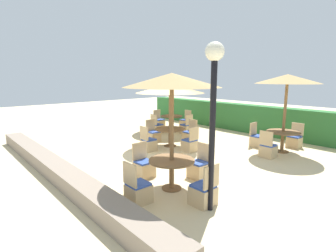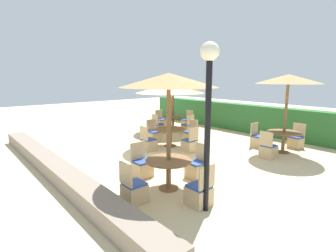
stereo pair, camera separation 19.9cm
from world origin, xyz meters
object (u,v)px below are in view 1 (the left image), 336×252
at_px(patio_chair_front_right_south, 138,191).
at_px(parasol_back_right, 288,80).
at_px(round_table_front_right, 172,166).
at_px(patio_chair_center_east, 190,144).
at_px(parasol_back_left, 172,83).
at_px(round_table_center, 170,132).
at_px(patio_chair_back_right_south, 268,150).
at_px(patio_chair_center_south, 148,144).
at_px(patio_chair_center_north, 190,136).
at_px(lamp_post, 213,95).
at_px(patio_chair_back_right_west, 257,140).
at_px(patio_chair_front_right_east, 204,193).
at_px(patio_chair_back_left_north, 185,123).
at_px(patio_chair_front_right_north, 199,168).
at_px(parasol_center, 170,89).
at_px(round_table_back_right, 283,135).
at_px(patio_chair_front_right_west, 144,167).
at_px(patio_chair_back_left_west, 159,123).
at_px(patio_chair_back_right_north, 294,141).
at_px(patio_chair_back_left_south, 157,128).
at_px(parasol_front_right, 172,81).
at_px(round_table_back_left, 172,119).
at_px(patio_chair_center_west, 153,136).
at_px(patio_chair_back_left_east, 186,128).

height_order(patio_chair_front_right_south, parasol_back_right, parasol_back_right).
bearing_deg(round_table_front_right, patio_chair_center_east, 125.99).
bearing_deg(parasol_back_left, round_table_center, -43.56).
bearing_deg(patio_chair_back_right_south, parasol_back_left, 173.52).
bearing_deg(patio_chair_center_south, patio_chair_center_north, 88.65).
bearing_deg(round_table_front_right, lamp_post, -4.58).
xyz_separation_m(patio_chair_back_right_south, patio_chair_back_right_west, (-0.97, 1.00, 0.00)).
bearing_deg(patio_chair_front_right_east, parasol_back_right, 8.19).
height_order(parasol_back_left, patio_chair_back_left_north, parasol_back_left).
relative_size(patio_chair_front_right_north, patio_chair_back_right_west, 1.00).
bearing_deg(patio_chair_back_right_south, patio_chair_front_right_east, -79.71).
xyz_separation_m(patio_chair_front_right_south, patio_chair_back_right_south, (0.25, 5.16, 0.00)).
distance_m(parasol_center, patio_chair_back_right_west, 3.93).
relative_size(patio_chair_front_right_south, parasol_back_left, 0.32).
relative_size(round_table_center, patio_chair_back_right_south, 1.24).
relative_size(parasol_back_right, round_table_back_right, 2.40).
xyz_separation_m(round_table_center, round_table_front_right, (2.97, -2.63, 0.02)).
relative_size(parasol_center, patio_chair_front_right_east, 2.81).
height_order(parasol_center, round_table_back_right, parasol_center).
height_order(patio_chair_center_east, patio_chair_front_right_west, same).
relative_size(patio_chair_front_right_east, parasol_back_right, 0.34).
bearing_deg(patio_chair_back_left_north, patio_chair_back_left_west, 44.59).
relative_size(patio_chair_front_right_east, patio_chair_back_right_north, 1.00).
distance_m(patio_chair_back_right_west, patio_chair_back_left_west, 5.58).
bearing_deg(round_table_front_right, patio_chair_center_north, 128.42).
relative_size(patio_chair_center_east, patio_chair_back_left_south, 1.00).
height_order(parasol_front_right, patio_chair_back_right_south, parasol_front_right).
distance_m(parasol_center, round_table_center, 1.66).
distance_m(round_table_front_right, parasol_back_left, 7.28).
xyz_separation_m(patio_chair_center_east, patio_chair_back_right_south, (2.25, 1.45, 0.00)).
xyz_separation_m(patio_chair_back_right_north, round_table_back_left, (-5.54, -1.36, 0.33)).
height_order(patio_chair_center_west, patio_chair_center_north, same).
bearing_deg(round_table_back_right, patio_chair_front_right_west, -105.02).
bearing_deg(round_table_back_right, patio_chair_back_left_north, 173.28).
height_order(parasol_front_right, patio_chair_back_left_north, parasol_front_right).
bearing_deg(patio_chair_back_left_north, parasol_center, 125.75).
height_order(patio_chair_back_right_south, round_table_back_left, patio_chair_back_right_south).
xyz_separation_m(patio_chair_front_right_south, patio_chair_back_left_east, (-4.25, 5.82, 0.00)).
bearing_deg(patio_chair_center_east, round_table_back_right, -42.66).
height_order(patio_chair_front_right_east, patio_chair_back_left_north, same).
xyz_separation_m(patio_chair_back_right_west, patio_chair_back_left_north, (-4.57, 0.66, 0.00)).
xyz_separation_m(patio_chair_center_west, round_table_back_left, (-1.24, 2.17, 0.33)).
height_order(parasol_center, patio_chair_back_right_north, parasol_center).
distance_m(round_table_center, parasol_back_left, 3.59).
height_order(patio_chair_center_east, parasol_back_right, parasol_back_right).
bearing_deg(patio_chair_center_south, patio_chair_front_right_south, -40.74).
bearing_deg(parasol_center, patio_chair_center_south, -92.15).
bearing_deg(round_table_back_left, patio_chair_front_right_west, -49.24).
distance_m(patio_chair_center_west, patio_chair_front_right_south, 5.41).
distance_m(patio_chair_back_right_west, parasol_back_left, 5.03).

